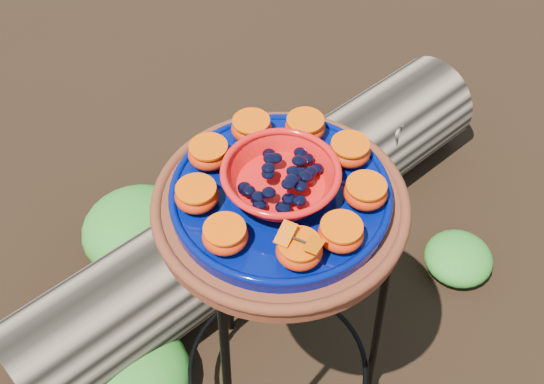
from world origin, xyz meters
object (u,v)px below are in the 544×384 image
red_bowl (281,181)px  driftwood_log (262,215)px  terracotta_saucer (280,207)px  plant_stand (279,321)px  cobalt_plate (281,196)px

red_bowl → driftwood_log: 0.79m
red_bowl → driftwood_log: size_ratio=0.12×
terracotta_saucer → plant_stand: bearing=0.0°
red_bowl → driftwood_log: (0.21, 0.40, -0.64)m
plant_stand → terracotta_saucer: terracotta_saucer is taller
cobalt_plate → driftwood_log: cobalt_plate is taller
plant_stand → red_bowl: 0.43m
plant_stand → cobalt_plate: 0.40m
terracotta_saucer → cobalt_plate: size_ratio=1.17×
red_bowl → plant_stand: bearing=0.0°
plant_stand → cobalt_plate: size_ratio=1.98×
plant_stand → red_bowl: bearing=0.0°
cobalt_plate → red_bowl: (0.00, 0.00, 0.04)m
terracotta_saucer → red_bowl: bearing=0.0°
driftwood_log → red_bowl: bearing=-117.9°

